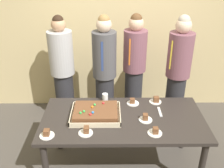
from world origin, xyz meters
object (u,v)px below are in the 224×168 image
Objects in this scene: party_table at (123,124)px; plated_slice_far_left at (86,131)px; plated_slice_near_right at (145,118)px; person_far_right_suit at (134,71)px; drink_cup_nearest at (105,97)px; person_serving_front at (105,75)px; sheet_cake at (96,113)px; plated_slice_center_back at (47,134)px; plated_slice_far_right at (156,100)px; plated_slice_center_front at (155,132)px; person_striped_tie_right at (177,75)px; plated_slice_near_left at (133,102)px; cake_server_utensil at (160,112)px; person_green_shirt_behind at (63,71)px.

plated_slice_far_left is at bearing -145.06° from party_table.
person_far_right_suit is at bearing 92.66° from plated_slice_near_right.
plated_slice_near_right is 1.00× the size of plated_slice_far_left.
plated_slice_far_left is 1.50× the size of drink_cup_nearest.
person_serving_front is at bearing -39.03° from person_far_right_suit.
plated_slice_center_back is at bearing -143.79° from sheet_cake.
plated_slice_far_left is 1.07m from person_serving_front.
plated_slice_center_back is at bearing -151.68° from plated_slice_far_right.
plated_slice_far_right is at bearing 28.32° from plated_slice_center_back.
person_far_right_suit is at bearing 95.39° from plated_slice_center_front.
plated_slice_near_right is at bearing 22.96° from person_striped_tie_right.
person_far_right_suit is at bearing -50.78° from person_striped_tie_right.
cake_server_utensil is at bearing -32.39° from plated_slice_near_left.
person_serving_front is 0.99m from person_striped_tie_right.
sheet_cake is 1.31m from person_striped_tie_right.
plated_slice_near_left is at bearing 25.05° from person_green_shirt_behind.
person_green_shirt_behind is at bearing 134.94° from plated_slice_near_right.
plated_slice_center_front is (0.62, -0.32, -0.02)m from sheet_cake.
cake_server_utensil is (0.19, 0.16, -0.02)m from plated_slice_near_right.
plated_slice_far_left is 1.02m from plated_slice_far_right.
plated_slice_near_left is 1.00× the size of plated_slice_far_right.
person_green_shirt_behind reaches higher than plated_slice_near_right.
person_far_right_suit is (-0.57, 0.17, -0.01)m from person_striped_tie_right.
party_table is at bearing 137.44° from plated_slice_center_front.
sheet_cake is 0.79m from plated_slice_far_right.
plated_slice_center_front is at bearing -51.72° from drink_cup_nearest.
plated_slice_near_right is 0.09× the size of person_serving_front.
plated_slice_near_right is 0.42m from plated_slice_far_right.
plated_slice_near_right is 0.25m from cake_server_utensil.
plated_slice_near_right is 1.00m from person_far_right_suit.
person_far_right_suit is at bearing 105.80° from cake_server_utensil.
plated_slice_near_right reaches higher than plated_slice_far_left.
party_table is at bearing 11.07° from person_green_shirt_behind.
plated_slice_near_right is at bearing 17.07° from person_green_shirt_behind.
person_striped_tie_right is (0.35, 0.43, 0.14)m from plated_slice_far_right.
sheet_cake is 0.75m from cake_server_utensil.
sheet_cake reaches higher than plated_slice_far_left.
person_serving_front is at bearing 116.64° from plated_slice_center_front.
plated_slice_center_back is 0.09× the size of person_green_shirt_behind.
plated_slice_near_left is 1.00× the size of plated_slice_center_front.
plated_slice_center_front is at bearing 32.41° from person_striped_tie_right.
sheet_cake is 3.71× the size of plated_slice_near_left.
party_table is 1.06× the size of person_striped_tie_right.
person_striped_tie_right reaches higher than party_table.
plated_slice_center_front is (0.07, -0.24, -0.00)m from plated_slice_near_right.
party_table is 0.34m from sheet_cake.
party_table is at bearing 168.79° from plated_slice_near_right.
plated_slice_center_back is 0.75× the size of cake_server_utensil.
plated_slice_center_front is 1.16m from person_striped_tie_right.
person_striped_tie_right is (0.64, 0.46, 0.14)m from plated_slice_near_left.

